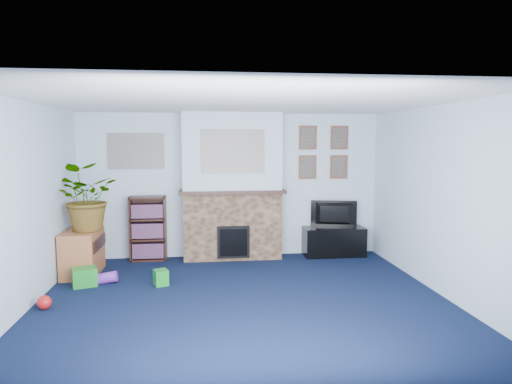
{
  "coord_description": "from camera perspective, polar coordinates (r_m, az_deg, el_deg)",
  "views": [
    {
      "loc": [
        -0.48,
        -5.38,
        1.93
      ],
      "look_at": [
        0.27,
        0.98,
        1.22
      ],
      "focal_mm": 32.0,
      "sensor_mm": 36.0,
      "label": 1
    }
  ],
  "objects": [
    {
      "name": "mantel_can",
      "position": [
        7.51,
        2.32,
        0.78
      ],
      "size": [
        0.06,
        0.06,
        0.13
      ],
      "primitive_type": "cylinder",
      "color": "#198C26",
      "rests_on": "chimney_breast"
    },
    {
      "name": "television",
      "position": [
        7.85,
        9.72,
        -2.75
      ],
      "size": [
        0.78,
        0.28,
        0.45
      ],
      "primitive_type": "imported",
      "rotation": [
        0.0,
        0.0,
        2.91
      ],
      "color": "black",
      "rests_on": "tv_stand"
    },
    {
      "name": "toy_ball",
      "position": [
        5.95,
        -24.96,
        -12.33
      ],
      "size": [
        0.16,
        0.16,
        0.16
      ],
      "primitive_type": "sphere",
      "color": "red",
      "rests_on": "ground"
    },
    {
      "name": "green_crate",
      "position": [
        6.64,
        -20.66,
        -9.77
      ],
      "size": [
        0.37,
        0.34,
        0.25
      ],
      "primitive_type": "cube",
      "rotation": [
        0.0,
        0.0,
        0.35
      ],
      "color": "#198C26",
      "rests_on": "ground"
    },
    {
      "name": "toy_tube",
      "position": [
        6.69,
        -18.33,
        -10.18
      ],
      "size": [
        0.33,
        0.15,
        0.19
      ],
      "primitive_type": "cylinder",
      "rotation": [
        0.0,
        1.43,
        0.0
      ],
      "color": "purple",
      "rests_on": "ground"
    },
    {
      "name": "wall_right",
      "position": [
        6.2,
        22.12,
        -0.95
      ],
      "size": [
        0.04,
        4.5,
        2.4
      ],
      "primitive_type": "cube",
      "color": "silver",
      "rests_on": "ground"
    },
    {
      "name": "collage_main",
      "position": [
        7.23,
        -2.91,
        5.09
      ],
      "size": [
        1.0,
        0.03,
        0.68
      ],
      "primitive_type": "cube",
      "color": "gray",
      "rests_on": "chimney_breast"
    },
    {
      "name": "toy_block",
      "position": [
        6.39,
        -11.81,
        -10.4
      ],
      "size": [
        0.23,
        0.23,
        0.21
      ],
      "primitive_type": "cube",
      "rotation": [
        0.0,
        0.0,
        0.37
      ],
      "color": "#198C26",
      "rests_on": "ground"
    },
    {
      "name": "floor",
      "position": [
        5.74,
        -1.54,
        -13.38
      ],
      "size": [
        5.0,
        4.5,
        0.01
      ],
      "primitive_type": "cube",
      "color": "black",
      "rests_on": "ground"
    },
    {
      "name": "bookshelf",
      "position": [
        7.67,
        -13.31,
        -4.61
      ],
      "size": [
        0.58,
        0.28,
        1.05
      ],
      "color": "black",
      "rests_on": "ground"
    },
    {
      "name": "wall_left",
      "position": [
        5.79,
        -27.05,
        -1.66
      ],
      "size": [
        0.04,
        4.5,
        2.4
      ],
      "primitive_type": "cube",
      "color": "silver",
      "rests_on": "ground"
    },
    {
      "name": "portrait_br",
      "position": [
        7.97,
        10.32,
        3.1
      ],
      "size": [
        0.3,
        0.03,
        0.4
      ],
      "primitive_type": "cube",
      "color": "brown",
      "rests_on": "wall_back"
    },
    {
      "name": "collage_left",
      "position": [
        7.69,
        -14.75,
        4.97
      ],
      "size": [
        0.9,
        0.03,
        0.58
      ],
      "primitive_type": "cube",
      "color": "gray",
      "rests_on": "wall_back"
    },
    {
      "name": "ceiling",
      "position": [
        5.42,
        -1.62,
        11.25
      ],
      "size": [
        5.0,
        4.5,
        0.01
      ],
      "primitive_type": "cube",
      "color": "white",
      "rests_on": "wall_back"
    },
    {
      "name": "portrait_tr",
      "position": [
        7.96,
        10.39,
        6.69
      ],
      "size": [
        0.3,
        0.03,
        0.4
      ],
      "primitive_type": "cube",
      "color": "brown",
      "rests_on": "wall_back"
    },
    {
      "name": "tv_stand",
      "position": [
        7.92,
        9.69,
        -6.23
      ],
      "size": [
        1.02,
        0.43,
        0.49
      ],
      "primitive_type": "cube",
      "color": "black",
      "rests_on": "ground"
    },
    {
      "name": "portrait_tl",
      "position": [
        7.82,
        6.51,
        6.76
      ],
      "size": [
        0.3,
        0.03,
        0.4
      ],
      "primitive_type": "cube",
      "color": "brown",
      "rests_on": "wall_back"
    },
    {
      "name": "mantel_candle",
      "position": [
        7.45,
        -1.11,
        0.9
      ],
      "size": [
        0.05,
        0.05,
        0.15
      ],
      "primitive_type": "cylinder",
      "color": "#B2BFC6",
      "rests_on": "chimney_breast"
    },
    {
      "name": "mantel_clock",
      "position": [
        7.42,
        -3.91,
        0.79
      ],
      "size": [
        0.09,
        0.06,
        0.13
      ],
      "primitive_type": "cube",
      "color": "gold",
      "rests_on": "chimney_breast"
    },
    {
      "name": "potted_plant",
      "position": [
        6.99,
        -20.82,
        -0.68
      ],
      "size": [
        0.97,
        0.87,
        0.96
      ],
      "primitive_type": "imported",
      "rotation": [
        0.0,
        0.0,
        2.99
      ],
      "color": "#26661E",
      "rests_on": "sideboard"
    },
    {
      "name": "mantel_teddy",
      "position": [
        7.42,
        -7.12,
        0.71
      ],
      "size": [
        0.14,
        0.14,
        0.14
      ],
      "primitive_type": "sphere",
      "color": "gray",
      "rests_on": "chimney_breast"
    },
    {
      "name": "chimney_breast",
      "position": [
        7.48,
        -2.99,
        0.56
      ],
      "size": [
        1.72,
        0.5,
        2.4
      ],
      "color": "brown",
      "rests_on": "ground"
    },
    {
      "name": "sideboard",
      "position": [
        7.18,
        -20.86,
        -6.85
      ],
      "size": [
        0.47,
        0.84,
        0.65
      ],
      "primitive_type": "cube",
      "color": "#A95E36",
      "rests_on": "ground"
    },
    {
      "name": "wall_back",
      "position": [
        7.68,
        -3.09,
        0.83
      ],
      "size": [
        5.0,
        0.04,
        2.4
      ],
      "primitive_type": "cube",
      "color": "silver",
      "rests_on": "ground"
    },
    {
      "name": "wall_front",
      "position": [
        3.25,
        2.01,
        -6.73
      ],
      "size": [
        5.0,
        0.04,
        2.4
      ],
      "primitive_type": "cube",
      "color": "silver",
      "rests_on": "ground"
    },
    {
      "name": "portrait_bl",
      "position": [
        7.83,
        6.46,
        3.1
      ],
      "size": [
        0.3,
        0.03,
        0.4
      ],
      "primitive_type": "cube",
      "color": "brown",
      "rests_on": "wall_back"
    }
  ]
}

